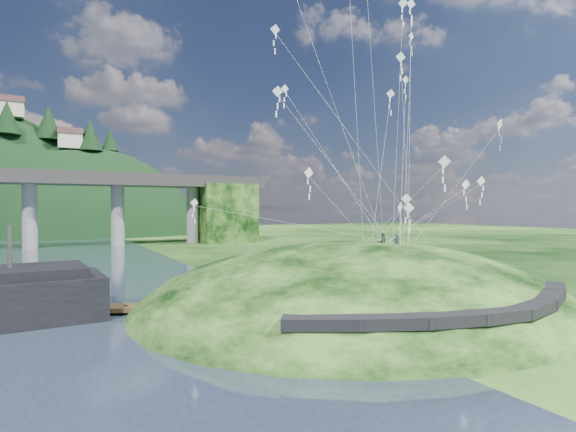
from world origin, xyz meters
name	(u,v)px	position (x,y,z in m)	size (l,w,h in m)	color
ground	(278,323)	(0.00, 0.00, 0.00)	(320.00, 320.00, 0.00)	black
grass_hill	(356,324)	(8.00, 2.00, -1.50)	(36.00, 32.00, 13.00)	black
footpath	(477,309)	(7.46, -9.74, 2.08)	(22.29, 5.84, 0.83)	black
wooden_dock	(126,308)	(-8.50, 7.56, 0.40)	(12.38, 6.68, 0.90)	#392917
kite_flyers	(387,233)	(9.94, 0.66, 5.68)	(1.40, 1.54, 1.56)	#252732
kite_swarm	(379,98)	(9.97, 1.67, 16.45)	(20.69, 15.56, 21.59)	white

